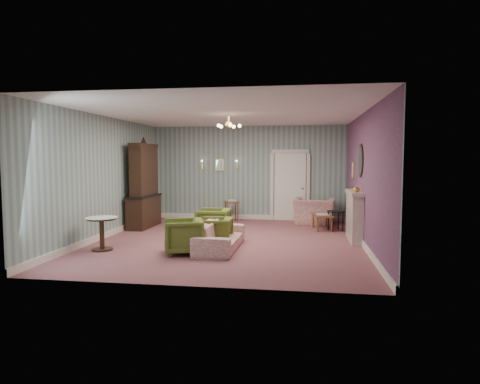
% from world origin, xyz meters
% --- Properties ---
extents(floor, '(7.00, 7.00, 0.00)m').
position_xyz_m(floor, '(0.00, 0.00, 0.00)').
color(floor, '#8C5157').
rests_on(floor, ground).
extents(ceiling, '(7.00, 7.00, 0.00)m').
position_xyz_m(ceiling, '(0.00, 0.00, 2.90)').
color(ceiling, white).
rests_on(ceiling, ground).
extents(wall_back, '(6.00, 0.00, 6.00)m').
position_xyz_m(wall_back, '(0.00, 3.50, 1.45)').
color(wall_back, slate).
rests_on(wall_back, ground).
extents(wall_front, '(6.00, 0.00, 6.00)m').
position_xyz_m(wall_front, '(0.00, -3.50, 1.45)').
color(wall_front, slate).
rests_on(wall_front, ground).
extents(wall_left, '(0.00, 7.00, 7.00)m').
position_xyz_m(wall_left, '(-3.00, 0.00, 1.45)').
color(wall_left, slate).
rests_on(wall_left, ground).
extents(wall_right, '(0.00, 7.00, 7.00)m').
position_xyz_m(wall_right, '(3.00, 0.00, 1.45)').
color(wall_right, slate).
rests_on(wall_right, ground).
extents(wall_right_floral, '(0.00, 7.00, 7.00)m').
position_xyz_m(wall_right_floral, '(2.98, 0.00, 1.45)').
color(wall_right_floral, '#B3597A').
rests_on(wall_right_floral, ground).
extents(door, '(1.12, 0.12, 2.16)m').
position_xyz_m(door, '(1.30, 3.46, 1.08)').
color(door, white).
rests_on(door, floor).
extents(olive_chair_a, '(0.89, 0.92, 0.77)m').
position_xyz_m(olive_chair_a, '(-0.67, -1.43, 0.38)').
color(olive_chair_a, '#576623').
rests_on(olive_chair_a, floor).
extents(olive_chair_b, '(0.65, 0.69, 0.70)m').
position_xyz_m(olive_chair_b, '(-0.18, -0.67, 0.35)').
color(olive_chair_b, '#576623').
rests_on(olive_chair_b, floor).
extents(olive_chair_c, '(0.72, 0.77, 0.78)m').
position_xyz_m(olive_chair_c, '(-0.43, 0.29, 0.39)').
color(olive_chair_c, '#576623').
rests_on(olive_chair_c, floor).
extents(sofa_chintz, '(0.59, 1.94, 0.75)m').
position_xyz_m(sofa_chintz, '(-0.03, -0.91, 0.38)').
color(sofa_chintz, '#9E3F4C').
rests_on(sofa_chintz, floor).
extents(wingback_chair, '(1.23, 0.87, 1.01)m').
position_xyz_m(wingback_chair, '(2.02, 2.80, 0.50)').
color(wingback_chair, '#9E3F4C').
rests_on(wingback_chair, floor).
extents(dresser, '(0.53, 1.47, 2.44)m').
position_xyz_m(dresser, '(-2.65, 1.55, 1.22)').
color(dresser, black).
rests_on(dresser, floor).
extents(fireplace, '(0.30, 1.40, 1.16)m').
position_xyz_m(fireplace, '(2.86, 0.40, 0.58)').
color(fireplace, beige).
rests_on(fireplace, floor).
extents(mantel_vase, '(0.15, 0.15, 0.15)m').
position_xyz_m(mantel_vase, '(2.84, 0.00, 1.23)').
color(mantel_vase, gold).
rests_on(mantel_vase, fireplace).
extents(oval_mirror, '(0.04, 0.76, 0.84)m').
position_xyz_m(oval_mirror, '(2.96, 0.40, 1.85)').
color(oval_mirror, white).
rests_on(oval_mirror, wall_right).
extents(framed_print, '(0.04, 0.34, 0.42)m').
position_xyz_m(framed_print, '(2.97, 1.75, 1.60)').
color(framed_print, gold).
rests_on(framed_print, wall_right).
extents(coffee_table, '(0.56, 0.87, 0.42)m').
position_xyz_m(coffee_table, '(2.21, 1.83, 0.21)').
color(coffee_table, brown).
rests_on(coffee_table, floor).
extents(side_table_black, '(0.45, 0.45, 0.53)m').
position_xyz_m(side_table_black, '(2.54, 1.72, 0.27)').
color(side_table_black, black).
rests_on(side_table_black, floor).
extents(pedestal_table, '(0.80, 0.80, 0.70)m').
position_xyz_m(pedestal_table, '(-2.42, -1.38, 0.35)').
color(pedestal_table, black).
rests_on(pedestal_table, floor).
extents(nesting_table, '(0.54, 0.61, 0.67)m').
position_xyz_m(nesting_table, '(-0.43, 2.91, 0.34)').
color(nesting_table, brown).
rests_on(nesting_table, floor).
extents(gilt_mirror_back, '(0.28, 0.06, 0.36)m').
position_xyz_m(gilt_mirror_back, '(-0.90, 3.46, 1.70)').
color(gilt_mirror_back, gold).
rests_on(gilt_mirror_back, wall_back).
extents(sconce_left, '(0.16, 0.12, 0.30)m').
position_xyz_m(sconce_left, '(-1.45, 3.44, 1.70)').
color(sconce_left, gold).
rests_on(sconce_left, wall_back).
extents(sconce_right, '(0.16, 0.12, 0.30)m').
position_xyz_m(sconce_right, '(-0.35, 3.44, 1.70)').
color(sconce_right, gold).
rests_on(sconce_right, wall_back).
extents(chandelier, '(0.56, 0.56, 0.36)m').
position_xyz_m(chandelier, '(0.00, 0.00, 2.63)').
color(chandelier, gold).
rests_on(chandelier, ceiling).
extents(burgundy_cushion, '(0.41, 0.28, 0.39)m').
position_xyz_m(burgundy_cushion, '(1.97, 2.65, 0.48)').
color(burgundy_cushion, maroon).
rests_on(burgundy_cushion, wingback_chair).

